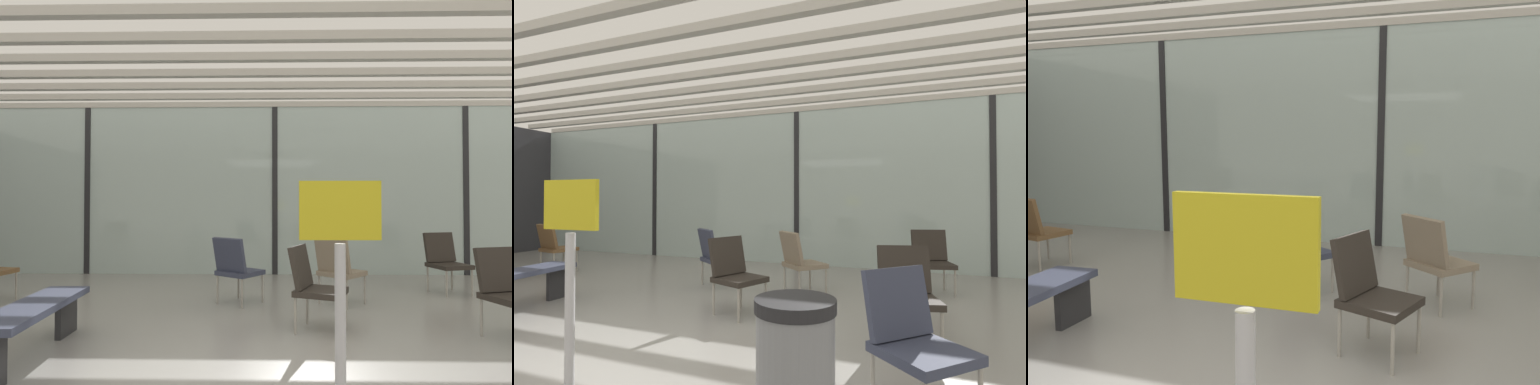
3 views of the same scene
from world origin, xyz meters
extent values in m
plane|color=gray|center=(0.00, 0.00, 0.00)|extent=(60.00, 60.00, 0.00)
cube|color=#A3B7B2|center=(0.00, 5.20, 1.55)|extent=(14.00, 0.08, 3.10)
cube|color=black|center=(-3.50, 5.20, 1.55)|extent=(0.10, 0.12, 3.10)
cube|color=black|center=(0.00, 5.20, 1.55)|extent=(0.10, 0.12, 3.10)
cube|color=black|center=(3.50, 5.20, 1.55)|extent=(0.10, 0.12, 3.10)
cube|color=#B7B2A8|center=(0.00, 0.58, 3.15)|extent=(13.72, 0.12, 0.10)
cube|color=#B7B2A8|center=(0.00, 1.24, 3.15)|extent=(13.72, 0.12, 0.10)
cube|color=#B7B2A8|center=(0.00, 1.90, 3.15)|extent=(13.72, 0.12, 0.10)
cube|color=#B7B2A8|center=(0.00, 2.56, 3.15)|extent=(13.72, 0.12, 0.10)
cube|color=#B7B2A8|center=(0.00, 3.22, 3.15)|extent=(13.72, 0.12, 0.10)
cube|color=#B7B2A8|center=(0.00, 3.88, 3.15)|extent=(13.72, 0.12, 0.10)
cube|color=#B7B2A8|center=(0.00, 4.54, 3.15)|extent=(13.72, 0.12, 0.10)
cube|color=#B7B2A8|center=(0.00, 5.20, 3.15)|extent=(13.72, 0.12, 0.10)
ellipsoid|color=silver|center=(1.70, 9.79, 1.80)|extent=(12.75, 3.61, 3.61)
sphere|color=gray|center=(-4.16, 9.79, 1.80)|extent=(1.98, 1.98, 1.98)
sphere|color=black|center=(-1.80, 8.13, 2.07)|extent=(0.28, 0.28, 0.28)
sphere|color=black|center=(-0.90, 8.13, 2.07)|extent=(0.28, 0.28, 0.28)
sphere|color=black|center=(0.00, 8.13, 2.07)|extent=(0.28, 0.28, 0.28)
sphere|color=black|center=(0.90, 8.13, 2.07)|extent=(0.28, 0.28, 0.28)
sphere|color=black|center=(1.80, 8.13, 2.07)|extent=(0.28, 0.28, 0.28)
cube|color=#28231E|center=(0.40, 1.67, 0.40)|extent=(0.62, 0.62, 0.06)
cube|color=#28231E|center=(0.20, 1.75, 0.65)|extent=(0.31, 0.50, 0.44)
cylinder|color=gray|center=(0.52, 1.40, 0.18)|extent=(0.03, 0.03, 0.37)
cylinder|color=gray|center=(0.68, 1.79, 0.18)|extent=(0.03, 0.03, 0.37)
cylinder|color=gray|center=(0.13, 1.55, 0.18)|extent=(0.03, 0.03, 0.37)
cylinder|color=gray|center=(0.29, 1.94, 0.18)|extent=(0.03, 0.03, 0.37)
cube|color=#28231E|center=(2.50, 3.54, 0.40)|extent=(0.59, 0.59, 0.06)
cube|color=#28231E|center=(2.45, 3.75, 0.65)|extent=(0.50, 0.26, 0.44)
cylinder|color=gray|center=(2.36, 3.28, 0.18)|extent=(0.03, 0.03, 0.37)
cylinder|color=gray|center=(2.76, 3.40, 0.18)|extent=(0.03, 0.03, 0.37)
cylinder|color=gray|center=(2.24, 3.69, 0.18)|extent=(0.03, 0.03, 0.37)
cylinder|color=gray|center=(2.65, 3.80, 0.18)|extent=(0.03, 0.03, 0.37)
cube|color=#7F705B|center=(0.83, 2.87, 0.40)|extent=(0.68, 0.68, 0.06)
cube|color=#7F705B|center=(0.68, 2.71, 0.65)|extent=(0.45, 0.43, 0.44)
cylinder|color=gray|center=(1.12, 2.88, 0.18)|extent=(0.03, 0.03, 0.37)
cylinder|color=gray|center=(0.82, 3.16, 0.18)|extent=(0.03, 0.03, 0.37)
cylinder|color=gray|center=(0.84, 2.57, 0.18)|extent=(0.03, 0.03, 0.37)
cylinder|color=gray|center=(0.53, 2.86, 0.18)|extent=(0.03, 0.03, 0.37)
cube|color=brown|center=(-3.82, 2.86, 0.40)|extent=(0.55, 0.55, 0.06)
cube|color=brown|center=(-3.86, 2.65, 0.65)|extent=(0.50, 0.22, 0.44)
cylinder|color=gray|center=(-3.58, 3.03, 0.18)|extent=(0.03, 0.03, 0.37)
cylinder|color=gray|center=(-4.00, 3.10, 0.18)|extent=(0.03, 0.03, 0.37)
cylinder|color=gray|center=(-3.65, 2.62, 0.18)|extent=(0.03, 0.03, 0.37)
cylinder|color=gray|center=(-4.07, 2.69, 0.18)|extent=(0.03, 0.03, 0.37)
cube|color=#28231E|center=(2.23, 1.39, 0.40)|extent=(0.59, 0.59, 0.06)
cube|color=#28231E|center=(2.17, 1.60, 0.65)|extent=(0.50, 0.26, 0.44)
cylinder|color=gray|center=(2.08, 1.13, 0.18)|extent=(0.03, 0.03, 0.37)
cylinder|color=gray|center=(2.49, 1.25, 0.18)|extent=(0.03, 0.03, 0.37)
cylinder|color=gray|center=(1.97, 1.54, 0.18)|extent=(0.03, 0.03, 0.37)
cylinder|color=gray|center=(2.38, 1.65, 0.18)|extent=(0.03, 0.03, 0.37)
cube|color=#33384C|center=(2.33, 0.17, 0.40)|extent=(0.68, 0.68, 0.06)
cube|color=#33384C|center=(2.18, 0.32, 0.65)|extent=(0.43, 0.44, 0.44)
cylinder|color=gray|center=(2.04, 0.17, 0.18)|extent=(0.03, 0.03, 0.37)
cylinder|color=gray|center=(2.33, 0.47, 0.18)|extent=(0.03, 0.03, 0.37)
cube|color=#33384C|center=(-0.51, 2.89, 0.40)|extent=(0.67, 0.67, 0.06)
cube|color=#33384C|center=(-0.64, 2.71, 0.65)|extent=(0.47, 0.40, 0.44)
cylinder|color=gray|center=(-0.21, 2.93, 0.18)|extent=(0.03, 0.03, 0.37)
cylinder|color=gray|center=(-0.55, 3.18, 0.18)|extent=(0.03, 0.03, 0.37)
cylinder|color=gray|center=(-0.46, 2.59, 0.18)|extent=(0.03, 0.03, 0.37)
cylinder|color=gray|center=(-0.80, 2.84, 0.18)|extent=(0.03, 0.03, 0.37)
cube|color=#262628|center=(-2.16, 1.48, 0.21)|extent=(0.06, 0.36, 0.41)
cylinder|color=black|center=(1.78, -0.62, 0.83)|extent=(0.38, 0.38, 0.06)
cylinder|color=#B2B2B7|center=(0.23, -0.47, 0.55)|extent=(0.06, 0.06, 1.10)
cube|color=gold|center=(0.23, -0.47, 1.28)|extent=(0.44, 0.03, 0.32)
camera|label=1|loc=(-0.17, -2.82, 1.32)|focal=30.30mm
camera|label=2|loc=(2.31, -2.30, 1.32)|focal=26.94mm
camera|label=3|loc=(0.74, -1.70, 1.61)|focal=33.32mm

